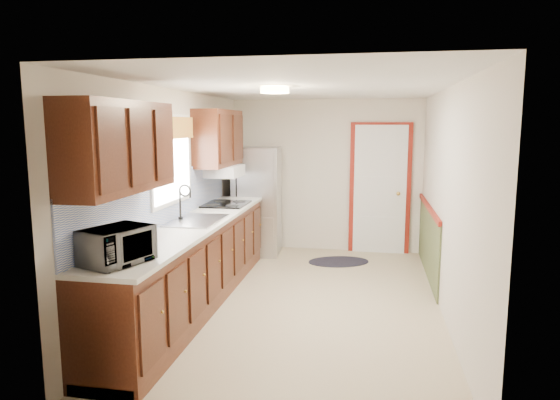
% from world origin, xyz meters
% --- Properties ---
extents(room_shell, '(3.20, 5.20, 2.52)m').
position_xyz_m(room_shell, '(0.00, 0.00, 1.20)').
color(room_shell, tan).
rests_on(room_shell, ground).
extents(kitchen_run, '(0.63, 4.00, 2.20)m').
position_xyz_m(kitchen_run, '(-1.24, -0.29, 0.81)').
color(kitchen_run, '#3D190D').
rests_on(kitchen_run, ground).
extents(back_wall_trim, '(1.12, 2.30, 2.08)m').
position_xyz_m(back_wall_trim, '(0.99, 2.21, 0.89)').
color(back_wall_trim, maroon).
rests_on(back_wall_trim, ground).
extents(ceiling_fixture, '(0.30, 0.30, 0.06)m').
position_xyz_m(ceiling_fixture, '(-0.30, -0.20, 2.36)').
color(ceiling_fixture, '#FFD88C').
rests_on(ceiling_fixture, room_shell).
extents(microwave, '(0.44, 0.58, 0.35)m').
position_xyz_m(microwave, '(-1.20, -1.95, 1.11)').
color(microwave, white).
rests_on(microwave, kitchen_run).
extents(refrigerator, '(0.74, 0.72, 1.66)m').
position_xyz_m(refrigerator, '(-1.02, 2.05, 0.83)').
color(refrigerator, '#B7B7BC').
rests_on(refrigerator, ground).
extents(rug, '(1.03, 0.82, 0.01)m').
position_xyz_m(rug, '(0.27, 1.76, 0.01)').
color(rug, black).
rests_on(rug, ground).
extents(cooktop, '(0.55, 0.65, 0.02)m').
position_xyz_m(cooktop, '(-1.19, 0.95, 0.95)').
color(cooktop, black).
rests_on(cooktop, kitchen_run).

